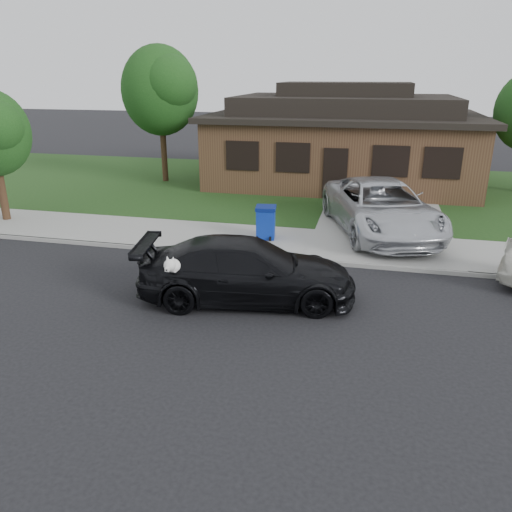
# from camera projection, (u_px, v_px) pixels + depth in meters

# --- Properties ---
(ground) EXTENTS (120.00, 120.00, 0.00)m
(ground) POSITION_uv_depth(u_px,v_px,m) (129.00, 300.00, 12.10)
(ground) COLOR black
(ground) RESTS_ON ground
(sidewalk) EXTENTS (60.00, 3.00, 0.12)m
(sidewalk) POSITION_uv_depth(u_px,v_px,m) (198.00, 236.00, 16.65)
(sidewalk) COLOR gray
(sidewalk) RESTS_ON ground
(curb) EXTENTS (60.00, 0.12, 0.12)m
(curb) POSITION_uv_depth(u_px,v_px,m) (181.00, 251.00, 15.27)
(curb) COLOR gray
(curb) RESTS_ON ground
(lawn) EXTENTS (60.00, 13.00, 0.13)m
(lawn) POSITION_uv_depth(u_px,v_px,m) (253.00, 186.00, 23.96)
(lawn) COLOR #193814
(lawn) RESTS_ON ground
(driveway) EXTENTS (4.50, 13.00, 0.14)m
(driveway) POSITION_uv_depth(u_px,v_px,m) (382.00, 209.00, 19.93)
(driveway) COLOR gray
(driveway) RESTS_ON ground
(sedan) EXTENTS (5.45, 2.96, 1.50)m
(sedan) POSITION_uv_depth(u_px,v_px,m) (247.00, 270.00, 11.90)
(sedan) COLOR black
(sedan) RESTS_ON ground
(minivan) EXTENTS (4.60, 6.74, 1.71)m
(minivan) POSITION_uv_depth(u_px,v_px,m) (381.00, 207.00, 16.53)
(minivan) COLOR silver
(minivan) RESTS_ON driveway
(recycling_bin) EXTENTS (0.71, 0.73, 1.06)m
(recycling_bin) POSITION_uv_depth(u_px,v_px,m) (266.00, 222.00, 16.11)
(recycling_bin) COLOR #0D2B97
(recycling_bin) RESTS_ON sidewalk
(house) EXTENTS (12.60, 8.60, 4.65)m
(house) POSITION_uv_depth(u_px,v_px,m) (343.00, 140.00, 24.21)
(house) COLOR #422B1C
(house) RESTS_ON ground
(tree_0) EXTENTS (3.78, 3.60, 6.34)m
(tree_0) POSITION_uv_depth(u_px,v_px,m) (162.00, 89.00, 23.25)
(tree_0) COLOR #332114
(tree_0) RESTS_ON ground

